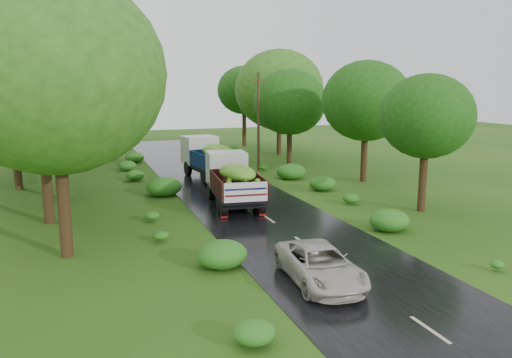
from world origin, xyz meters
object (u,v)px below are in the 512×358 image
truck_near (233,177)px  truck_far (210,156)px  utility_pole (258,121)px  car (320,265)px

truck_near → truck_far: 8.06m
truck_near → utility_pole: size_ratio=0.89×
truck_near → utility_pole: (5.00, 9.63, 2.30)m
truck_far → utility_pole: size_ratio=0.93×
utility_pole → truck_far: bearing=177.6°
truck_far → car: bearing=-100.5°
truck_near → car: (-0.54, -11.55, -0.89)m
car → utility_pole: size_ratio=0.59×
truck_far → car: size_ratio=1.59×
car → truck_far: bearing=90.5°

